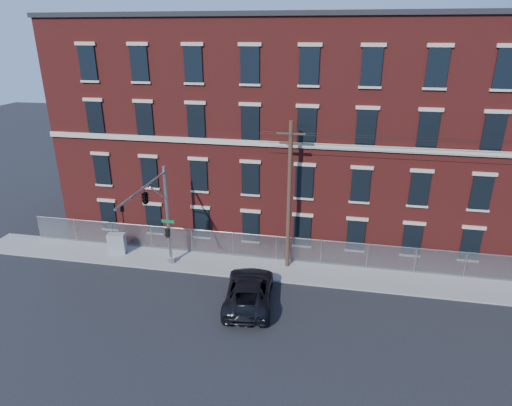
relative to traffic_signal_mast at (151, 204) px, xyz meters
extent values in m
plane|color=black|center=(6.00, -2.18, -5.39)|extent=(140.00, 140.00, 0.00)
cube|color=gray|center=(18.00, 2.82, -5.33)|extent=(65.00, 3.00, 0.12)
cube|color=maroon|center=(18.00, 11.82, 2.61)|extent=(55.00, 14.00, 16.00)
cube|color=black|center=(18.00, 11.82, 10.76)|extent=(55.30, 14.30, 0.30)
cube|color=#ADA390|center=(18.00, 4.74, 2.91)|extent=(55.00, 0.18, 0.35)
cube|color=black|center=(-5.83, 4.76, -3.19)|extent=(1.20, 0.10, 2.20)
cube|color=black|center=(-5.83, 4.76, 0.41)|extent=(1.20, 0.10, 2.20)
cube|color=black|center=(-5.83, 4.76, 4.21)|extent=(1.20, 0.10, 2.20)
cube|color=black|center=(-5.83, 4.76, 7.81)|extent=(1.20, 0.10, 2.20)
cube|color=black|center=(-2.17, 4.76, -3.19)|extent=(1.20, 0.10, 2.20)
cube|color=black|center=(-2.17, 4.76, 0.41)|extent=(1.20, 0.10, 2.20)
cube|color=black|center=(-2.17, 4.76, 4.21)|extent=(1.20, 0.10, 2.20)
cube|color=black|center=(-2.17, 4.76, 7.81)|extent=(1.20, 0.10, 2.20)
cube|color=black|center=(1.50, 4.76, -3.19)|extent=(1.20, 0.10, 2.20)
cube|color=black|center=(1.50, 4.76, 0.41)|extent=(1.20, 0.10, 2.20)
cube|color=black|center=(1.50, 4.76, 4.21)|extent=(1.20, 0.10, 2.20)
cube|color=black|center=(1.50, 4.76, 7.81)|extent=(1.20, 0.10, 2.20)
cube|color=black|center=(5.17, 4.76, -3.19)|extent=(1.20, 0.10, 2.20)
cube|color=black|center=(5.17, 4.76, 0.41)|extent=(1.20, 0.10, 2.20)
cube|color=black|center=(5.17, 4.76, 4.21)|extent=(1.20, 0.10, 2.20)
cube|color=black|center=(5.17, 4.76, 7.81)|extent=(1.20, 0.10, 2.20)
cube|color=black|center=(8.83, 4.76, -3.19)|extent=(1.20, 0.10, 2.20)
cube|color=black|center=(8.83, 4.76, 0.41)|extent=(1.20, 0.10, 2.20)
cube|color=black|center=(8.83, 4.76, 4.21)|extent=(1.20, 0.10, 2.20)
cube|color=black|center=(8.83, 4.76, 7.81)|extent=(1.20, 0.10, 2.20)
cube|color=black|center=(12.50, 4.76, -3.19)|extent=(1.20, 0.10, 2.20)
cube|color=black|center=(12.50, 4.76, 0.41)|extent=(1.20, 0.10, 2.20)
cube|color=black|center=(12.50, 4.76, 4.21)|extent=(1.20, 0.10, 2.20)
cube|color=black|center=(12.50, 4.76, 7.81)|extent=(1.20, 0.10, 2.20)
cube|color=black|center=(16.17, 4.76, -3.19)|extent=(1.20, 0.10, 2.20)
cube|color=black|center=(16.17, 4.76, 0.41)|extent=(1.20, 0.10, 2.20)
cube|color=black|center=(16.17, 4.76, 4.21)|extent=(1.20, 0.10, 2.20)
cube|color=black|center=(16.17, 4.76, 7.81)|extent=(1.20, 0.10, 2.20)
cube|color=black|center=(19.83, 4.76, -3.19)|extent=(1.20, 0.10, 2.20)
cube|color=black|center=(19.83, 4.76, 0.41)|extent=(1.20, 0.10, 2.20)
cube|color=black|center=(19.83, 4.76, 4.21)|extent=(1.20, 0.10, 2.20)
cube|color=black|center=(19.83, 4.76, 7.81)|extent=(1.20, 0.10, 2.20)
cube|color=#A5A8AD|center=(18.00, 4.12, -4.37)|extent=(59.00, 0.02, 1.80)
cylinder|color=#9EA0A5|center=(18.00, 4.12, -3.47)|extent=(59.00, 0.04, 0.04)
cylinder|color=#9EA0A5|center=(-11.50, 4.12, -4.37)|extent=(0.06, 0.06, 1.85)
cylinder|color=#9EA0A5|center=(-8.39, 4.12, -4.37)|extent=(0.06, 0.06, 1.85)
cylinder|color=#9EA0A5|center=(-5.29, 4.12, -4.37)|extent=(0.06, 0.06, 1.85)
cylinder|color=#9EA0A5|center=(-2.18, 4.12, -4.37)|extent=(0.06, 0.06, 1.85)
cylinder|color=#9EA0A5|center=(0.92, 4.12, -4.37)|extent=(0.06, 0.06, 1.85)
cylinder|color=#9EA0A5|center=(4.03, 4.12, -4.37)|extent=(0.06, 0.06, 1.85)
cylinder|color=#9EA0A5|center=(7.13, 4.12, -4.37)|extent=(0.06, 0.06, 1.85)
cylinder|color=#9EA0A5|center=(10.24, 4.12, -4.37)|extent=(0.06, 0.06, 1.85)
cylinder|color=#9EA0A5|center=(13.34, 4.12, -4.37)|extent=(0.06, 0.06, 1.85)
cylinder|color=#9EA0A5|center=(16.45, 4.12, -4.37)|extent=(0.06, 0.06, 1.85)
cylinder|color=#9EA0A5|center=(19.55, 4.12, -4.37)|extent=(0.06, 0.06, 1.85)
cylinder|color=#9EA0A5|center=(0.00, 2.32, -1.77)|extent=(0.22, 0.22, 7.00)
cylinder|color=#9EA0A5|center=(0.00, 2.32, -5.07)|extent=(0.50, 0.50, 0.40)
cylinder|color=#9EA0A5|center=(0.00, -0.93, 1.33)|extent=(0.14, 6.50, 0.14)
cylinder|color=#9EA0A5|center=(0.00, 1.12, 0.33)|extent=(0.08, 2.18, 1.56)
cube|color=#0C592D|center=(0.05, 2.17, -2.07)|extent=(0.90, 0.03, 0.22)
cube|color=black|center=(0.00, 2.07, -2.87)|extent=(0.25, 0.25, 0.60)
imported|color=black|center=(0.00, -3.48, 0.78)|extent=(0.16, 0.20, 1.00)
imported|color=black|center=(0.00, -0.68, 0.78)|extent=(0.53, 2.48, 1.00)
cylinder|color=#402C20|center=(8.00, 3.42, -0.27)|extent=(0.28, 0.28, 10.00)
cube|color=#402C20|center=(8.00, 3.42, 3.93)|extent=(1.80, 0.12, 0.12)
cube|color=#402C20|center=(8.00, 3.42, 3.33)|extent=(1.40, 0.12, 0.12)
imported|color=black|center=(6.27, -1.18, -4.58)|extent=(3.32, 6.08, 1.62)
cube|color=gray|center=(-4.33, 2.90, -4.50)|extent=(1.30, 0.80, 1.53)
camera|label=1|loc=(10.84, -22.64, 9.65)|focal=30.31mm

